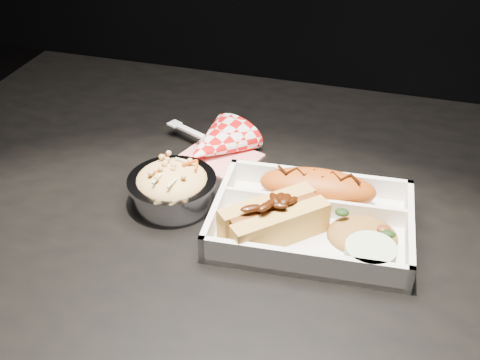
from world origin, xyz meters
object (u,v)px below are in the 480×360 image
object	(u,v)px
hotdog	(274,218)
dining_table	(273,256)
fried_pastry	(317,187)
foil_coleslaw_cup	(172,185)
food_tray	(311,224)
napkin_fork	(215,145)

from	to	relation	value
hotdog	dining_table	bearing A→B (deg)	56.98
fried_pastry	foil_coleslaw_cup	xyz separation A→B (m)	(-0.19, -0.05, -0.00)
dining_table	hotdog	size ratio (longest dim) A/B	8.98
fried_pastry	dining_table	bearing A→B (deg)	-161.08
foil_coleslaw_cup	dining_table	bearing A→B (deg)	13.88
dining_table	food_tray	xyz separation A→B (m)	(0.06, -0.04, 0.10)
napkin_fork	dining_table	bearing A→B (deg)	-16.11
food_tray	fried_pastry	bearing A→B (deg)	90.00
fried_pastry	hotdog	size ratio (longest dim) A/B	1.17
dining_table	napkin_fork	world-z (taller)	napkin_fork
food_tray	foil_coleslaw_cup	size ratio (longest dim) A/B	2.19
fried_pastry	napkin_fork	size ratio (longest dim) A/B	0.93
hotdog	foil_coleslaw_cup	distance (m)	0.15
food_tray	foil_coleslaw_cup	world-z (taller)	foil_coleslaw_cup
dining_table	fried_pastry	distance (m)	0.13
napkin_fork	hotdog	bearing A→B (deg)	-26.99
hotdog	fried_pastry	bearing A→B (deg)	20.42
food_tray	napkin_fork	distance (m)	0.23
food_tray	fried_pastry	size ratio (longest dim) A/B	1.67
hotdog	foil_coleslaw_cup	size ratio (longest dim) A/B	1.12
hotdog	napkin_fork	world-z (taller)	napkin_fork
dining_table	foil_coleslaw_cup	bearing A→B (deg)	-166.12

